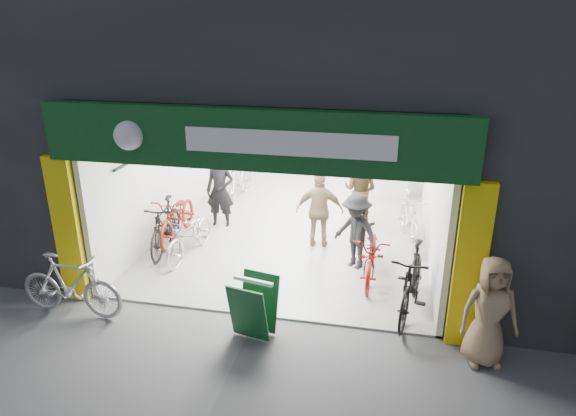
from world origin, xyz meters
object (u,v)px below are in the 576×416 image
(pedestrian_near, at_px, (489,312))
(bike_right_front, at_px, (412,282))
(bike_left_front, at_px, (190,234))
(sandwich_board, at_px, (254,306))
(parked_bike, at_px, (71,285))

(pedestrian_near, bearing_deg, bike_right_front, 123.50)
(bike_left_front, relative_size, bike_right_front, 0.95)
(bike_right_front, xyz_separation_m, pedestrian_near, (1.03, -1.08, 0.23))
(sandwich_board, bearing_deg, bike_right_front, 36.88)
(bike_left_front, xyz_separation_m, sandwich_board, (2.01, -2.42, 0.03))
(bike_right_front, relative_size, pedestrian_near, 1.21)
(sandwich_board, bearing_deg, bike_left_front, 141.33)
(bike_right_front, distance_m, pedestrian_near, 1.51)
(pedestrian_near, relative_size, sandwich_board, 1.74)
(sandwich_board, bearing_deg, parked_bike, -167.70)
(parked_bike, relative_size, sandwich_board, 1.93)
(parked_bike, bearing_deg, bike_left_front, -22.46)
(bike_right_front, bearing_deg, bike_left_front, 174.33)
(sandwich_board, bearing_deg, pedestrian_near, 12.40)
(bike_right_front, bearing_deg, pedestrian_near, -35.77)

